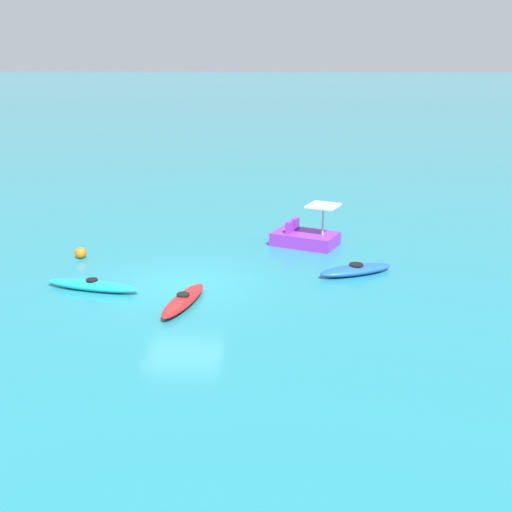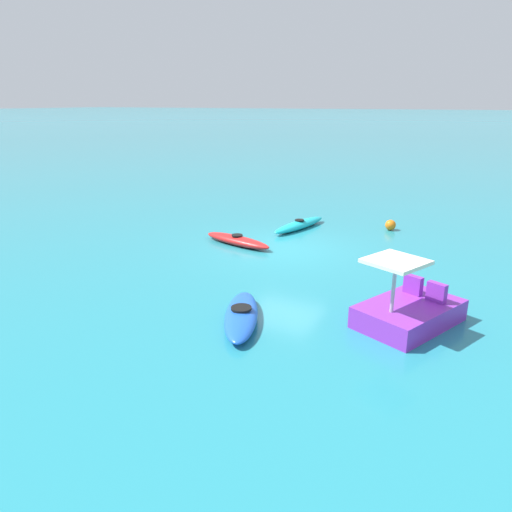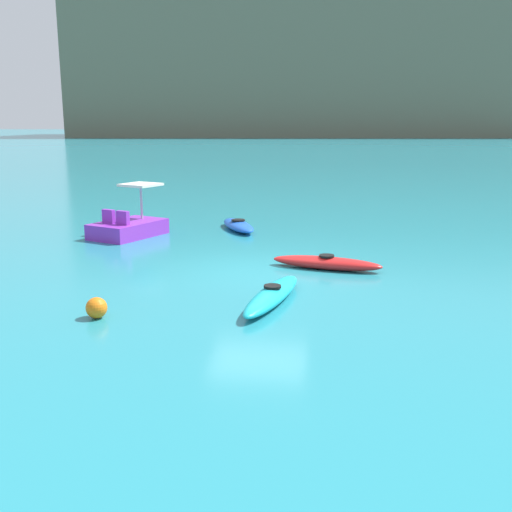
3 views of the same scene
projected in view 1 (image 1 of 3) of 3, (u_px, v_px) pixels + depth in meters
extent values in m
plane|color=teal|center=(182.00, 285.00, 20.33)|extent=(600.00, 600.00, 0.00)
ellipsoid|color=#19B7C6|center=(92.00, 285.00, 19.85)|extent=(1.25, 3.20, 0.32)
cylinder|color=black|center=(92.00, 280.00, 19.80)|extent=(0.43, 0.43, 0.05)
ellipsoid|color=red|center=(183.00, 300.00, 18.64)|extent=(2.91, 1.24, 0.32)
cylinder|color=black|center=(183.00, 294.00, 18.59)|extent=(0.46, 0.46, 0.05)
ellipsoid|color=blue|center=(356.00, 270.00, 21.30)|extent=(1.79, 2.74, 0.32)
cylinder|color=black|center=(356.00, 265.00, 21.25)|extent=(0.63, 0.63, 0.05)
cube|color=purple|center=(305.00, 239.00, 24.60)|extent=(2.33, 2.80, 0.50)
cube|color=purple|center=(295.00, 224.00, 24.95)|extent=(0.47, 0.32, 0.44)
cube|color=purple|center=(289.00, 227.00, 24.44)|extent=(0.47, 0.32, 0.44)
cylinder|color=#B2B2B7|center=(323.00, 221.00, 24.07)|extent=(0.08, 0.08, 1.10)
cube|color=silver|center=(323.00, 206.00, 23.89)|extent=(1.45, 1.45, 0.08)
sphere|color=orange|center=(81.00, 253.00, 23.00)|extent=(0.41, 0.41, 0.41)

